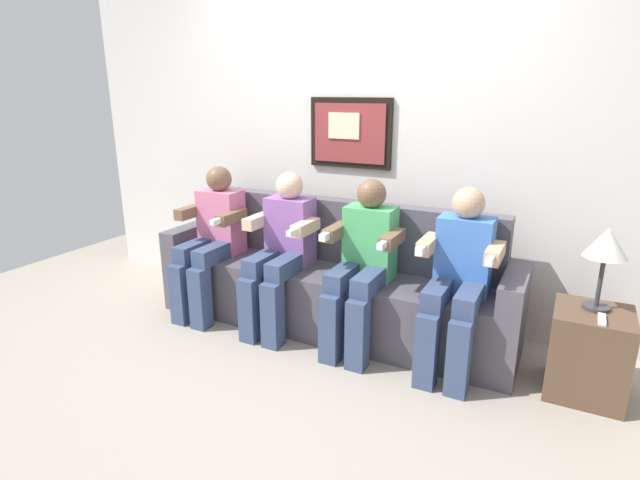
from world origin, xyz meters
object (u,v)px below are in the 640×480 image
object	(u,v)px
side_table_right	(588,353)
person_right_center	(363,260)
spare_remote_on_table	(602,319)
couch	(331,286)
person_rightmost	(459,275)
person_leftmost	(212,236)
person_left_center	(282,247)
table_lamp	(606,247)

from	to	relation	value
side_table_right	person_right_center	bearing A→B (deg)	-177.36
side_table_right	spare_remote_on_table	xyz separation A→B (m)	(0.03, -0.12, 0.26)
side_table_right	spare_remote_on_table	bearing A→B (deg)	-76.26
couch	person_right_center	world-z (taller)	person_right_center
person_rightmost	couch	bearing A→B (deg)	169.48
person_leftmost	side_table_right	xyz separation A→B (m)	(2.55, 0.06, -0.36)
person_left_center	person_right_center	world-z (taller)	same
side_table_right	spare_remote_on_table	distance (m)	0.29
person_right_center	person_rightmost	world-z (taller)	same
couch	person_left_center	size ratio (longest dim) A/B	2.32
person_left_center	side_table_right	size ratio (longest dim) A/B	2.22
person_right_center	side_table_right	bearing A→B (deg)	2.64
couch	person_right_center	xyz separation A→B (m)	(0.30, -0.17, 0.29)
table_lamp	person_leftmost	bearing A→B (deg)	-177.72
person_right_center	table_lamp	distance (m)	1.36
person_left_center	side_table_right	distance (m)	1.97
person_left_center	person_rightmost	world-z (taller)	same
couch	table_lamp	bearing A→B (deg)	-2.34
couch	person_rightmost	xyz separation A→B (m)	(0.91, -0.17, 0.29)
couch	person_leftmost	world-z (taller)	person_leftmost
person_left_center	side_table_right	world-z (taller)	person_left_center
person_leftmost	person_right_center	distance (m)	1.21
person_left_center	spare_remote_on_table	distance (m)	1.97
person_left_center	table_lamp	xyz separation A→B (m)	(1.94, 0.10, 0.25)
couch	person_leftmost	size ratio (longest dim) A/B	2.32
person_left_center	spare_remote_on_table	size ratio (longest dim) A/B	8.54
person_rightmost	table_lamp	bearing A→B (deg)	7.97
person_right_center	side_table_right	xyz separation A→B (m)	(1.33, 0.06, -0.36)
person_rightmost	table_lamp	size ratio (longest dim) A/B	2.41
couch	person_leftmost	xyz separation A→B (m)	(-0.91, -0.17, 0.29)
person_left_center	side_table_right	xyz separation A→B (m)	(1.94, 0.06, -0.36)
person_right_center	person_rightmost	xyz separation A→B (m)	(0.61, 0.00, 0.00)
couch	person_left_center	distance (m)	0.45
person_leftmost	side_table_right	size ratio (longest dim) A/B	2.22
person_rightmost	spare_remote_on_table	distance (m)	0.76
couch	spare_remote_on_table	xyz separation A→B (m)	(1.67, -0.22, 0.20)
person_rightmost	table_lamp	xyz separation A→B (m)	(0.73, 0.10, 0.25)
couch	person_left_center	xyz separation A→B (m)	(-0.30, -0.17, 0.29)
person_leftmost	person_left_center	size ratio (longest dim) A/B	1.00
person_right_center	side_table_right	world-z (taller)	person_right_center
couch	person_right_center	bearing A→B (deg)	-29.12
person_leftmost	couch	bearing A→B (deg)	10.49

